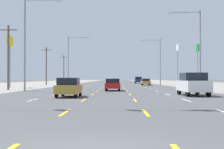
{
  "coord_description": "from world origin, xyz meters",
  "views": [
    {
      "loc": [
        0.48,
        -6.0,
        1.49
      ],
      "look_at": [
        -0.56,
        65.98,
        2.43
      ],
      "focal_mm": 48.23,
      "sensor_mm": 36.0,
      "label": 1
    }
  ],
  "objects_px": {
    "hatchback_inner_left_nearest": "(69,87)",
    "hatchback_far_left_midfar": "(65,83)",
    "streetlight_right_row_0": "(197,44)",
    "streetlight_right_row_1": "(158,58)",
    "sedan_center_turn_mid": "(113,84)",
    "suv_far_right_farthest": "(138,80)",
    "streetlight_left_row_1": "(71,57)",
    "sedan_far_right_far": "(146,82)",
    "sedan_center_turn_farther": "(114,81)",
    "streetlight_left_row_0": "(29,37)",
    "pole_sign_left_row_1": "(10,47)",
    "pole_sign_right_row_1": "(198,56)",
    "pole_sign_right_row_2": "(178,53)",
    "suv_far_right_near": "(193,84)"
  },
  "relations": [
    {
      "from": "pole_sign_right_row_2",
      "to": "streetlight_right_row_1",
      "type": "xyz_separation_m",
      "value": [
        -7.31,
        -14.68,
        -2.37
      ]
    },
    {
      "from": "sedan_far_right_far",
      "to": "pole_sign_right_row_1",
      "type": "relative_size",
      "value": 0.55
    },
    {
      "from": "suv_far_right_farthest",
      "to": "pole_sign_right_row_2",
      "type": "distance_m",
      "value": 14.8
    },
    {
      "from": "streetlight_right_row_0",
      "to": "hatchback_inner_left_nearest",
      "type": "bearing_deg",
      "value": -141.3
    },
    {
      "from": "pole_sign_left_row_1",
      "to": "streetlight_left_row_1",
      "type": "xyz_separation_m",
      "value": [
        7.45,
        16.9,
        -0.35
      ]
    },
    {
      "from": "hatchback_inner_left_nearest",
      "to": "suv_far_right_farthest",
      "type": "height_order",
      "value": "suv_far_right_farthest"
    },
    {
      "from": "pole_sign_right_row_1",
      "to": "streetlight_right_row_1",
      "type": "bearing_deg",
      "value": 136.09
    },
    {
      "from": "hatchback_inner_left_nearest",
      "to": "hatchback_far_left_midfar",
      "type": "xyz_separation_m",
      "value": [
        -3.6,
        19.58,
        0.0
      ]
    },
    {
      "from": "pole_sign_right_row_1",
      "to": "streetlight_right_row_0",
      "type": "bearing_deg",
      "value": -105.3
    },
    {
      "from": "suv_far_right_near",
      "to": "pole_sign_right_row_1",
      "type": "height_order",
      "value": "pole_sign_right_row_1"
    },
    {
      "from": "pole_sign_right_row_1",
      "to": "streetlight_left_row_0",
      "type": "height_order",
      "value": "streetlight_left_row_0"
    },
    {
      "from": "streetlight_right_row_0",
      "to": "streetlight_left_row_0",
      "type": "bearing_deg",
      "value": 180.0
    },
    {
      "from": "streetlight_left_row_0",
      "to": "streetlight_right_row_1",
      "type": "bearing_deg",
      "value": 58.36
    },
    {
      "from": "hatchback_inner_left_nearest",
      "to": "suv_far_right_farthest",
      "type": "bearing_deg",
      "value": 80.96
    },
    {
      "from": "streetlight_left_row_0",
      "to": "streetlight_right_row_0",
      "type": "relative_size",
      "value": 1.16
    },
    {
      "from": "pole_sign_right_row_1",
      "to": "streetlight_right_row_1",
      "type": "relative_size",
      "value": 0.81
    },
    {
      "from": "suv_far_right_near",
      "to": "pole_sign_left_row_1",
      "type": "bearing_deg",
      "value": 136.69
    },
    {
      "from": "pole_sign_left_row_1",
      "to": "streetlight_right_row_0",
      "type": "relative_size",
      "value": 0.91
    },
    {
      "from": "pole_sign_right_row_1",
      "to": "streetlight_right_row_1",
      "type": "height_order",
      "value": "streetlight_right_row_1"
    },
    {
      "from": "sedan_center_turn_mid",
      "to": "pole_sign_right_row_1",
      "type": "distance_m",
      "value": 28.76
    },
    {
      "from": "streetlight_right_row_0",
      "to": "streetlight_left_row_1",
      "type": "distance_m",
      "value": 36.92
    },
    {
      "from": "sedan_center_turn_mid",
      "to": "hatchback_far_left_midfar",
      "type": "xyz_separation_m",
      "value": [
        -7.0,
        7.29,
        0.03
      ]
    },
    {
      "from": "streetlight_left_row_0",
      "to": "streetlight_right_row_1",
      "type": "relative_size",
      "value": 1.07
    },
    {
      "from": "sedan_center_turn_farther",
      "to": "pole_sign_right_row_2",
      "type": "xyz_separation_m",
      "value": [
        17.03,
        -4.0,
        7.57
      ]
    },
    {
      "from": "suv_far_right_near",
      "to": "streetlight_left_row_1",
      "type": "distance_m",
      "value": 43.48
    },
    {
      "from": "sedan_far_right_far",
      "to": "streetlight_right_row_1",
      "type": "bearing_deg",
      "value": 24.11
    },
    {
      "from": "hatchback_far_left_midfar",
      "to": "pole_sign_right_row_1",
      "type": "relative_size",
      "value": 0.47
    },
    {
      "from": "streetlight_right_row_0",
      "to": "streetlight_right_row_1",
      "type": "distance_m",
      "value": 31.42
    },
    {
      "from": "pole_sign_left_row_1",
      "to": "streetlight_left_row_1",
      "type": "height_order",
      "value": "streetlight_left_row_1"
    },
    {
      "from": "hatchback_far_left_midfar",
      "to": "streetlight_left_row_0",
      "type": "relative_size",
      "value": 0.36
    },
    {
      "from": "suv_far_right_near",
      "to": "streetlight_right_row_0",
      "type": "bearing_deg",
      "value": 72.77
    },
    {
      "from": "sedan_center_turn_farther",
      "to": "pole_sign_left_row_1",
      "type": "xyz_separation_m",
      "value": [
        -16.99,
        -35.58,
        5.87
      ]
    },
    {
      "from": "sedan_far_right_far",
      "to": "streetlight_right_row_0",
      "type": "distance_m",
      "value": 30.64
    },
    {
      "from": "sedan_far_right_far",
      "to": "streetlight_left_row_0",
      "type": "height_order",
      "value": "streetlight_left_row_0"
    },
    {
      "from": "streetlight_left_row_0",
      "to": "streetlight_left_row_1",
      "type": "relative_size",
      "value": 1.01
    },
    {
      "from": "hatchback_far_left_midfar",
      "to": "pole_sign_right_row_2",
      "type": "distance_m",
      "value": 44.69
    },
    {
      "from": "sedan_far_right_far",
      "to": "sedan_center_turn_farther",
      "type": "relative_size",
      "value": 1.0
    },
    {
      "from": "suv_far_right_near",
      "to": "sedan_center_turn_farther",
      "type": "height_order",
      "value": "suv_far_right_near"
    },
    {
      "from": "suv_far_right_near",
      "to": "streetlight_left_row_0",
      "type": "bearing_deg",
      "value": 153.72
    },
    {
      "from": "streetlight_left_row_0",
      "to": "suv_far_right_farthest",
      "type": "bearing_deg",
      "value": 72.91
    },
    {
      "from": "streetlight_right_row_0",
      "to": "sedan_center_turn_mid",
      "type": "bearing_deg",
      "value": 169.5
    },
    {
      "from": "sedan_far_right_far",
      "to": "pole_sign_right_row_2",
      "type": "relative_size",
      "value": 0.42
    },
    {
      "from": "suv_far_right_farthest",
      "to": "pole_sign_right_row_1",
      "type": "bearing_deg",
      "value": -71.95
    },
    {
      "from": "sedan_far_right_far",
      "to": "streetlight_right_row_1",
      "type": "relative_size",
      "value": 0.44
    },
    {
      "from": "streetlight_right_row_0",
      "to": "streetlight_left_row_1",
      "type": "xyz_separation_m",
      "value": [
        -19.38,
        31.41,
        0.85
      ]
    },
    {
      "from": "hatchback_inner_left_nearest",
      "to": "streetlight_left_row_0",
      "type": "distance_m",
      "value": 13.45
    },
    {
      "from": "suv_far_right_farthest",
      "to": "streetlight_left_row_1",
      "type": "distance_m",
      "value": 28.66
    },
    {
      "from": "pole_sign_left_row_1",
      "to": "pole_sign_right_row_1",
      "type": "height_order",
      "value": "pole_sign_left_row_1"
    },
    {
      "from": "sedan_center_turn_mid",
      "to": "sedan_far_right_far",
      "type": "relative_size",
      "value": 1.0
    },
    {
      "from": "sedan_center_turn_mid",
      "to": "streetlight_left_row_0",
      "type": "height_order",
      "value": "streetlight_left_row_0"
    }
  ]
}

